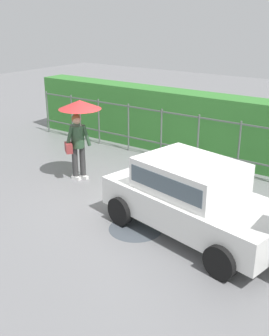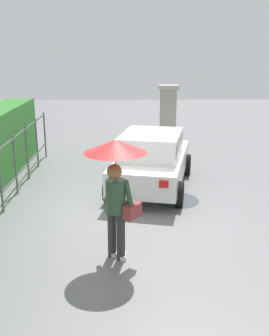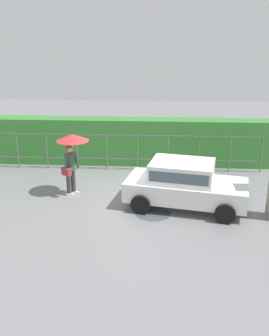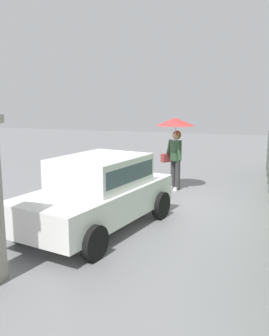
# 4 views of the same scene
# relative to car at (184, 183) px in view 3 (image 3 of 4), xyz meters

# --- Properties ---
(ground_plane) EXTENTS (40.00, 40.00, 0.00)m
(ground_plane) POSITION_rel_car_xyz_m (-1.65, 0.55, -0.80)
(ground_plane) COLOR slate
(car) EXTENTS (3.96, 2.44, 1.48)m
(car) POSITION_rel_car_xyz_m (0.00, 0.00, 0.00)
(car) COLOR white
(car) RESTS_ON ground
(pedestrian) EXTENTS (1.07, 1.07, 2.10)m
(pedestrian) POSITION_rel_car_xyz_m (-3.67, 0.77, 0.80)
(pedestrian) COLOR #333333
(pedestrian) RESTS_ON ground
(fence_section) EXTENTS (10.93, 0.05, 1.50)m
(fence_section) POSITION_rel_car_xyz_m (-2.26, 3.40, 0.02)
(fence_section) COLOR #59605B
(fence_section) RESTS_ON ground
(hedge_row) EXTENTS (11.88, 0.90, 1.90)m
(hedge_row) POSITION_rel_car_xyz_m (-2.26, 4.25, 0.15)
(hedge_row) COLOR #387F33
(hedge_row) RESTS_ON ground
(puddle_near) EXTENTS (1.10, 1.10, 0.00)m
(puddle_near) POSITION_rel_car_xyz_m (-0.96, -0.56, -0.80)
(puddle_near) COLOR #4C545B
(puddle_near) RESTS_ON ground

